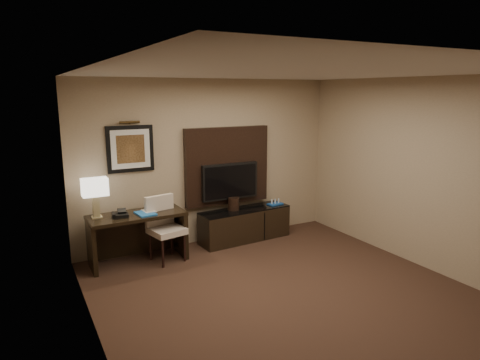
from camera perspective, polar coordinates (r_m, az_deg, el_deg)
floor at (r=5.44m, az=7.30°, el=-15.70°), size 4.50×5.00×0.01m
ceiling at (r=4.84m, az=8.15°, el=14.05°), size 4.50×5.00×0.01m
wall_back at (r=7.11m, az=-4.12°, el=2.43°), size 4.50×0.01×2.70m
wall_left at (r=4.12m, az=-18.76°, el=-5.04°), size 0.01×5.00×2.70m
wall_right at (r=6.52m, az=23.98°, el=0.60°), size 0.01×5.00×2.70m
desk at (r=6.55m, az=-13.45°, el=-7.52°), size 1.40×0.64×0.74m
credenza at (r=7.32m, az=0.64°, el=-5.94°), size 1.62×0.55×0.55m
tv_wall_panel at (r=7.19m, az=-1.73°, el=1.92°), size 1.50×0.12×1.30m
tv at (r=7.15m, az=-1.36°, el=-0.17°), size 1.00×0.08×0.60m
artwork at (r=6.63m, az=-14.42°, el=4.04°), size 0.70×0.04×0.70m
picture_light at (r=6.55m, az=-14.52°, el=7.47°), size 0.04×0.04×0.30m
desk_chair at (r=6.47m, az=-9.73°, el=-6.59°), size 0.56×0.62×0.96m
table_lamp at (r=6.34m, az=-18.70°, el=-2.40°), size 0.35×0.22×0.55m
desk_phone at (r=6.33m, az=-15.68°, el=-4.30°), size 0.24×0.23×0.11m
blue_folder at (r=6.40m, az=-12.50°, el=-4.37°), size 0.28×0.35×0.02m
book at (r=6.44m, az=-12.80°, el=-3.30°), size 0.17×0.04×0.23m
ice_bucket at (r=7.15m, az=-0.88°, el=-3.19°), size 0.20×0.20×0.21m
minibar_tray at (r=7.53m, az=4.72°, el=-2.92°), size 0.28×0.19×0.09m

